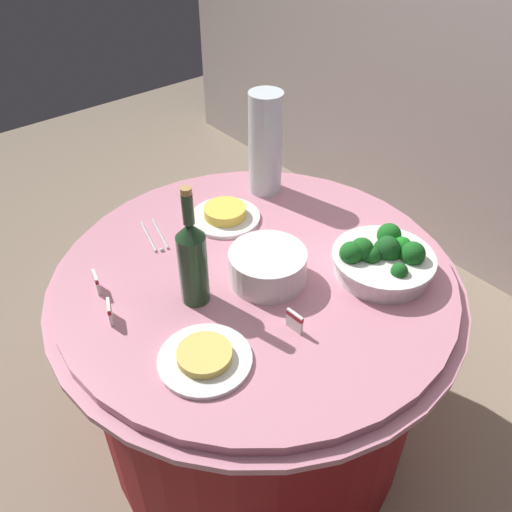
# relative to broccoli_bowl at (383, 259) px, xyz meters

# --- Properties ---
(ground_plane) EXTENTS (6.00, 6.00, 0.00)m
(ground_plane) POSITION_rel_broccoli_bowl_xyz_m (-0.23, -0.26, -0.79)
(ground_plane) COLOR gray
(buffet_table) EXTENTS (1.16, 1.16, 0.74)m
(buffet_table) POSITION_rel_broccoli_bowl_xyz_m (-0.23, -0.26, -0.41)
(buffet_table) COLOR maroon
(buffet_table) RESTS_ON ground_plane
(broccoli_bowl) EXTENTS (0.28, 0.28, 0.12)m
(broccoli_bowl) POSITION_rel_broccoli_bowl_xyz_m (0.00, 0.00, 0.00)
(broccoli_bowl) COLOR white
(broccoli_bowl) RESTS_ON buffet_table
(plate_stack) EXTENTS (0.21, 0.21, 0.09)m
(plate_stack) POSITION_rel_broccoli_bowl_xyz_m (-0.18, -0.26, -0.00)
(plate_stack) COLOR white
(plate_stack) RESTS_ON buffet_table
(wine_bottle) EXTENTS (0.07, 0.07, 0.34)m
(wine_bottle) POSITION_rel_broccoli_bowl_xyz_m (-0.24, -0.45, 0.08)
(wine_bottle) COLOR #223F24
(wine_bottle) RESTS_ON buffet_table
(decorative_fruit_vase) EXTENTS (0.11, 0.11, 0.34)m
(decorative_fruit_vase) POSITION_rel_broccoli_bowl_xyz_m (-0.54, 0.04, 0.10)
(decorative_fruit_vase) COLOR silver
(decorative_fruit_vase) RESTS_ON buffet_table
(serving_tongs) EXTENTS (0.17, 0.08, 0.01)m
(serving_tongs) POSITION_rel_broccoli_bowl_xyz_m (-0.54, -0.40, -0.04)
(serving_tongs) COLOR silver
(serving_tongs) RESTS_ON buffet_table
(food_plate_noodles) EXTENTS (0.22, 0.22, 0.03)m
(food_plate_noodles) POSITION_rel_broccoli_bowl_xyz_m (-0.05, -0.56, -0.04)
(food_plate_noodles) COLOR white
(food_plate_noodles) RESTS_ON buffet_table
(food_plate_fried_egg) EXTENTS (0.22, 0.22, 0.04)m
(food_plate_fried_egg) POSITION_rel_broccoli_bowl_xyz_m (-0.48, -0.17, -0.03)
(food_plate_fried_egg) COLOR white
(food_plate_fried_egg) RESTS_ON buffet_table
(label_placard_front) EXTENTS (0.05, 0.01, 0.05)m
(label_placard_front) POSITION_rel_broccoli_bowl_xyz_m (0.01, -0.33, -0.02)
(label_placard_front) COLOR white
(label_placard_front) RESTS_ON buffet_table
(label_placard_mid) EXTENTS (0.05, 0.03, 0.05)m
(label_placard_mid) POSITION_rel_broccoli_bowl_xyz_m (-0.31, -0.66, -0.02)
(label_placard_mid) COLOR white
(label_placard_mid) RESTS_ON buffet_table
(label_placard_rear) EXTENTS (0.05, 0.02, 0.05)m
(label_placard_rear) POSITION_rel_broccoli_bowl_xyz_m (-0.43, -0.63, -0.02)
(label_placard_rear) COLOR white
(label_placard_rear) RESTS_ON buffet_table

